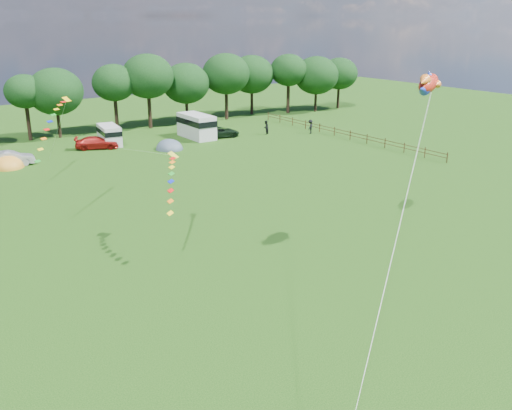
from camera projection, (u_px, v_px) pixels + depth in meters
ground_plane at (341, 315)px, 30.28m from camera, size 180.00×180.00×0.00m
tree_line at (84, 87)px, 74.06m from camera, size 102.98×10.98×10.27m
fence at (342, 132)px, 74.26m from camera, size 0.12×33.12×1.20m
car_b at (11, 158)px, 60.31m from camera, size 4.65×2.37×1.57m
car_c at (97, 143)px, 68.00m from camera, size 5.32×3.77×1.47m
car_d at (220, 132)px, 74.44m from camera, size 5.41×3.19×1.39m
campervan_c at (109, 134)px, 69.97m from camera, size 2.74×5.14×2.40m
campervan_d at (196, 125)px, 73.92m from camera, size 2.69×6.25×3.05m
tent_orange at (8, 167)px, 59.73m from camera, size 3.23×3.54×2.53m
tent_greyblue at (170, 149)px, 67.94m from camera, size 3.24×3.55×2.41m
awning_navy at (201, 129)px, 75.58m from camera, size 2.84×2.36×1.71m
fish_kite at (427, 84)px, 37.31m from camera, size 3.27×2.11×1.72m
streamer_kite_b at (55, 118)px, 41.82m from camera, size 4.27×4.61×3.78m
streamer_kite_c at (172, 173)px, 37.90m from camera, size 3.28×5.04×2.84m
walker_a at (266, 127)px, 76.33m from camera, size 1.05×0.91×1.85m
walker_b at (310, 127)px, 76.73m from camera, size 1.34×1.16×1.90m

